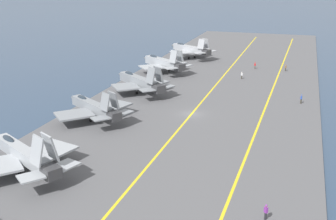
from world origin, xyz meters
TOP-DOWN VIEW (x-y plane):
  - ground_plane at (0.00, 0.00)m, footprint 2000.00×2000.00m
  - carrier_deck at (0.00, 0.00)m, footprint 216.20×43.81m
  - deck_stripe_foul_line at (0.00, -12.05)m, footprint 194.56×3.55m
  - deck_stripe_centerline at (0.00, 0.00)m, footprint 194.58×0.36m
  - parked_jet_second at (-28.41, 14.33)m, footprint 13.53×16.42m
  - parked_jet_third at (-8.05, 15.16)m, footprint 13.61×14.74m
  - parked_jet_fourth at (10.37, 14.09)m, footprint 13.45×15.91m
  - parked_jet_fifth at (29.30, 15.35)m, footprint 13.22×15.28m
  - parked_jet_sixth at (49.01, 13.62)m, footprint 13.10×15.86m
  - crew_purple_vest at (-30.22, -15.85)m, footprint 0.46×0.45m
  - crew_brown_vest at (40.28, -14.04)m, footprint 0.28×0.39m
  - crew_blue_vest at (12.53, -18.41)m, footprint 0.41×0.31m
  - crew_red_vest at (40.32, -6.29)m, footprint 0.27×0.39m
  - crew_white_vest at (28.53, -4.62)m, footprint 0.37×0.44m

SIDE VIEW (x-z plane):
  - ground_plane at x=0.00m, z-range 0.00..0.00m
  - carrier_deck at x=0.00m, z-range 0.00..0.40m
  - deck_stripe_foul_line at x=0.00m, z-range 0.40..0.41m
  - deck_stripe_centerline at x=0.00m, z-range 0.40..0.41m
  - crew_brown_vest at x=40.28m, z-range 0.48..2.18m
  - crew_white_vest at x=28.53m, z-range 0.48..2.19m
  - crew_purple_vest at x=-30.22m, z-range 0.49..2.24m
  - crew_red_vest at x=40.32m, z-range 0.49..2.26m
  - crew_blue_vest at x=12.53m, z-range 0.49..2.29m
  - parked_jet_third at x=-8.05m, z-range -0.31..5.59m
  - parked_jet_second at x=-28.41m, z-range -0.51..6.00m
  - parked_jet_fourth at x=10.37m, z-range -0.47..5.97m
  - parked_jet_fifth at x=29.30m, z-range -0.33..6.07m
  - parked_jet_sixth at x=49.01m, z-range -0.03..6.24m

